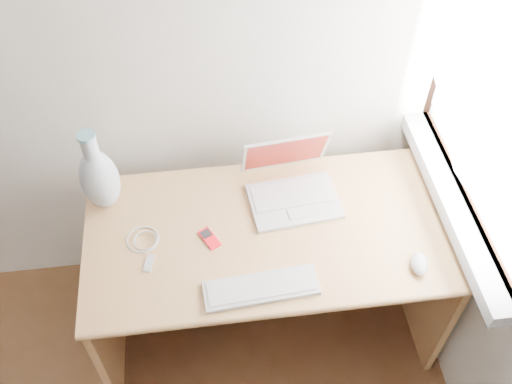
{
  "coord_description": "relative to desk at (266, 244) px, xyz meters",
  "views": [
    {
      "loc": [
        0.82,
        0.1,
        2.38
      ],
      "look_at": [
        0.98,
        1.35,
        0.89
      ],
      "focal_mm": 40.0,
      "sensor_mm": 36.0,
      "label": 1
    }
  ],
  "objects": [
    {
      "name": "window",
      "position": [
        0.69,
        -0.1,
        0.77
      ],
      "size": [
        0.11,
        0.99,
        1.1
      ],
      "color": "white",
      "rests_on": "right_wall"
    },
    {
      "name": "desk",
      "position": [
        0.0,
        0.0,
        0.0
      ],
      "size": [
        1.34,
        0.67,
        0.71
      ],
      "color": "tan",
      "rests_on": "floor"
    },
    {
      "name": "laptop",
      "position": [
        0.11,
        0.08,
        0.25
      ],
      "size": [
        0.35,
        0.3,
        0.23
      ],
      "rotation": [
        0.0,
        0.0,
        0.1
      ],
      "color": "silver",
      "rests_on": "desk"
    },
    {
      "name": "external_keyboard",
      "position": [
        -0.06,
        -0.32,
        0.21
      ],
      "size": [
        0.39,
        0.14,
        0.02
      ],
      "rotation": [
        0.0,
        0.0,
        0.07
      ],
      "color": "silver",
      "rests_on": "desk"
    },
    {
      "name": "mouse",
      "position": [
        0.49,
        -0.3,
        0.22
      ],
      "size": [
        0.08,
        0.11,
        0.03
      ],
      "primitive_type": "ellipsoid",
      "rotation": [
        0.0,
        0.0,
        -0.22
      ],
      "color": "silver",
      "rests_on": "desk"
    },
    {
      "name": "ipod",
      "position": [
        -0.22,
        -0.09,
        0.21
      ],
      "size": [
        0.08,
        0.11,
        0.01
      ],
      "rotation": [
        0.0,
        0.0,
        0.49
      ],
      "color": "red",
      "rests_on": "desk"
    },
    {
      "name": "cable_coil",
      "position": [
        -0.46,
        -0.07,
        0.21
      ],
      "size": [
        0.13,
        0.13,
        0.01
      ],
      "primitive_type": "torus",
      "rotation": [
        0.0,
        0.0,
        0.12
      ],
      "color": "silver",
      "rests_on": "desk"
    },
    {
      "name": "remote",
      "position": [
        -0.44,
        -0.17,
        0.21
      ],
      "size": [
        0.04,
        0.08,
        0.01
      ],
      "primitive_type": "cube",
      "rotation": [
        0.0,
        0.0,
        -0.24
      ],
      "color": "silver",
      "rests_on": "desk"
    },
    {
      "name": "vase",
      "position": [
        -0.59,
        0.12,
        0.35
      ],
      "size": [
        0.14,
        0.14,
        0.36
      ],
      "color": "silver",
      "rests_on": "desk"
    }
  ]
}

